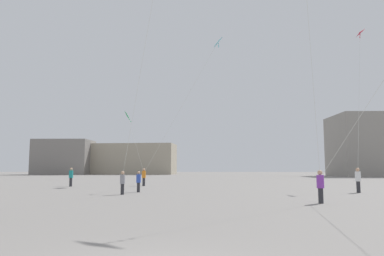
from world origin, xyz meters
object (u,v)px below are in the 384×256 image
(person_in_blue, at_px, (139,181))
(building_centre_hall, at_px, (135,159))
(person_in_teal, at_px, (71,176))
(kite_emerald_delta, at_px, (128,116))
(building_right_hall, at_px, (364,146))
(person_in_white, at_px, (358,179))
(kite_crimson_diamond, at_px, (360,34))
(building_left_hall, at_px, (64,157))
(person_in_purple, at_px, (320,185))
(person_in_orange, at_px, (144,176))
(kite_cyan_delta, at_px, (217,44))
(person_in_grey, at_px, (123,182))

(person_in_blue, distance_m, building_centre_hall, 73.93)
(person_in_teal, relative_size, building_centre_hall, 0.08)
(kite_emerald_delta, height_order, building_right_hall, building_right_hall)
(person_in_white, relative_size, kite_crimson_diamond, 0.13)
(person_in_teal, bearing_deg, kite_crimson_diamond, 95.82)
(person_in_teal, relative_size, person_in_blue, 1.16)
(building_left_hall, bearing_deg, building_centre_hall, 13.65)
(person_in_white, distance_m, person_in_purple, 9.72)
(person_in_orange, bearing_deg, person_in_purple, -71.09)
(kite_crimson_diamond, bearing_deg, person_in_white, -117.66)
(person_in_teal, bearing_deg, person_in_blue, 53.20)
(person_in_purple, bearing_deg, person_in_teal, -166.57)
(person_in_orange, xyz_separation_m, kite_emerald_delta, (-1.95, 0.87, 6.28))
(person_in_white, bearing_deg, kite_crimson_diamond, -70.27)
(building_centre_hall, bearing_deg, kite_cyan_delta, -72.06)
(person_in_white, relative_size, building_centre_hall, 0.08)
(kite_cyan_delta, distance_m, building_centre_hall, 68.86)
(person_in_teal, distance_m, person_in_blue, 11.47)
(person_in_blue, distance_m, building_left_hall, 75.58)
(person_in_white, relative_size, person_in_orange, 1.04)
(person_in_grey, height_order, person_in_orange, person_in_orange)
(person_in_purple, xyz_separation_m, person_in_blue, (-11.08, 8.13, -0.08))
(kite_cyan_delta, xyz_separation_m, building_left_hall, (-38.99, 60.45, -9.49))
(person_in_teal, distance_m, building_right_hall, 65.31)
(kite_crimson_diamond, bearing_deg, person_in_orange, 174.38)
(kite_crimson_diamond, bearing_deg, building_right_hall, 67.16)
(person_in_orange, bearing_deg, building_right_hall, 30.69)
(building_centre_hall, bearing_deg, person_in_white, -66.70)
(building_left_hall, relative_size, building_right_hall, 1.08)
(person_in_grey, height_order, person_in_teal, person_in_teal)
(person_in_grey, distance_m, person_in_white, 17.15)
(person_in_orange, height_order, kite_cyan_delta, kite_cyan_delta)
(person_in_blue, bearing_deg, building_centre_hall, -1.28)
(person_in_white, distance_m, kite_emerald_delta, 22.81)
(person_in_purple, height_order, kite_emerald_delta, kite_emerald_delta)
(kite_crimson_diamond, height_order, building_left_hall, kite_crimson_diamond)
(building_left_hall, bearing_deg, person_in_white, -54.12)
(person_in_white, distance_m, person_in_orange, 19.80)
(person_in_purple, height_order, kite_cyan_delta, kite_cyan_delta)
(building_left_hall, bearing_deg, kite_crimson_diamond, -49.00)
(person_in_teal, bearing_deg, building_left_hall, -150.19)
(person_in_teal, height_order, building_centre_hall, building_centre_hall)
(kite_crimson_diamond, xyz_separation_m, building_left_hall, (-52.87, 60.81, -10.19))
(person_in_purple, distance_m, kite_crimson_diamond, 22.48)
(kite_cyan_delta, bearing_deg, kite_crimson_diamond, -1.45)
(kite_crimson_diamond, distance_m, building_right_hall, 49.97)
(person_in_blue, relative_size, kite_cyan_delta, 0.12)
(person_in_teal, height_order, person_in_orange, person_in_teal)
(person_in_blue, height_order, kite_emerald_delta, kite_emerald_delta)
(person_in_orange, distance_m, kite_emerald_delta, 6.64)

